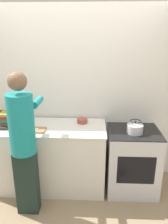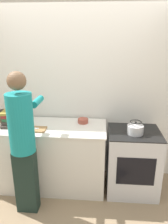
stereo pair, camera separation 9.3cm
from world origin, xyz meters
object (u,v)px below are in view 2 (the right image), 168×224
Objects in this scene: oven at (132,161)px; person at (23,140)px; knife at (31,128)px; kettle at (135,129)px; cutting_board at (35,129)px; bowl_prep at (83,121)px; canister_jar at (3,116)px.

person is at bearing -159.66° from oven.
knife is at bearing 93.45° from person.
person is at bearing -162.00° from kettle.
cutting_board is 1.31m from kettle.
kettle is at bearing 18.00° from person.
oven is 6.11× the size of bowl_prep.
cutting_board reaches higher than oven.
person is at bearing -92.91° from cutting_board.
bowl_prep is (-0.69, 0.25, -0.01)m from kettle.
canister_jar reaches higher than bowl_prep.
canister_jar is at bearing 172.84° from kettle.
kettle is at bearing 2.18° from cutting_board.
kettle is (-0.01, -0.06, 0.52)m from oven.
cutting_board is (0.02, 0.38, -0.03)m from person.
kettle is at bearing -2.39° from knife.
canister_jar reaches higher than knife.
cutting_board is 0.61m from canister_jar.
person is (-1.33, -0.49, 0.51)m from oven.
oven is 1.44m from knife.
bowl_prep reaches higher than oven.
cutting_board is at bearing -27.56° from canister_jar.
oven is 1.40m from cutting_board.
knife is (-0.04, -0.00, 0.01)m from cutting_board.
oven is at bearing 83.95° from kettle.
cutting_board is at bearing 87.09° from person.
person reaches higher than canister_jar.
canister_jar is (-0.52, 0.66, 0.04)m from person.
knife is 0.72m from bowl_prep.
cutting_board is 2.02× the size of bowl_prep.
kettle is 1.30× the size of canister_jar.
knife reaches higher than cutting_board.
person reaches higher than bowl_prep.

